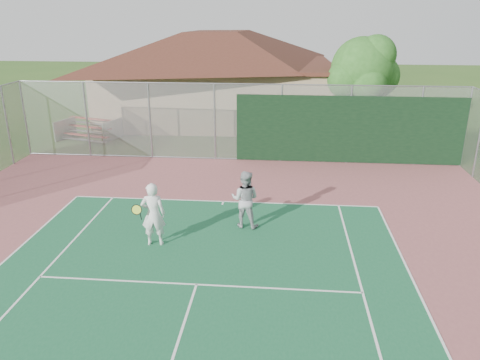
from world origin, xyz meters
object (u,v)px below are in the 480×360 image
at_px(clubhouse, 218,67).
at_px(tree, 364,71).
at_px(player_grey_back, 245,200).
at_px(player_white_front, 153,215).
at_px(bleachers, 89,129).

bearing_deg(clubhouse, tree, -26.78).
bearing_deg(clubhouse, player_grey_back, -81.49).
bearing_deg(tree, player_white_front, -120.30).
bearing_deg(player_grey_back, tree, -104.41).
bearing_deg(tree, clubhouse, 155.29).
height_order(tree, player_white_front, tree).
distance_m(tree, player_grey_back, 13.36).
relative_size(tree, player_white_front, 2.82).
distance_m(bleachers, player_grey_back, 13.70).
xyz_separation_m(player_white_front, player_grey_back, (2.55, 1.47, -0.04)).
distance_m(clubhouse, player_grey_back, 16.21).
xyz_separation_m(tree, player_grey_back, (-5.30, -11.97, -2.63)).
xyz_separation_m(bleachers, player_white_front, (6.68, -11.59, 0.41)).
relative_size(tree, player_grey_back, 2.93).
relative_size(clubhouse, tree, 2.80).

